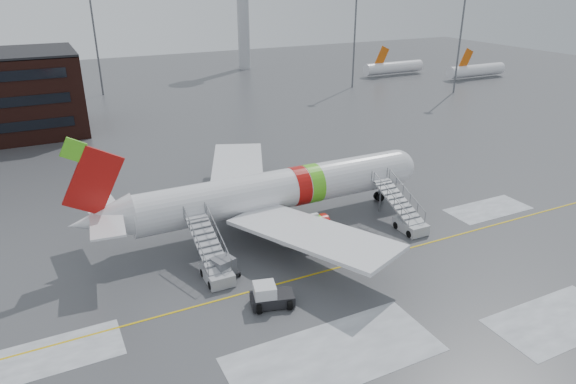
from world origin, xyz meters
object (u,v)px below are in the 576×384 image
airstair_fwd (406,218)px  airstair_aft (214,264)px  uld_container (223,269)px  airliner (270,192)px  pushback_tug (270,296)px

airstair_fwd → airstair_aft: same height
airstair_aft → uld_container: bearing=-48.6°
airstair_fwd → airstair_aft: 19.36m
airstair_aft → uld_container: airstair_aft is taller
airliner → pushback_tug: (-5.64, -12.24, -2.62)m
airliner → pushback_tug: 13.73m
airstair_fwd → pushback_tug: airstair_fwd is taller
airliner → uld_container: airliner is taller
airliner → airstair_fwd: size_ratio=4.55×
airstair_aft → pushback_tug: airstair_aft is taller
uld_container → pushback_tug: bearing=-70.7°
uld_container → airstair_aft: bearing=131.4°
pushback_tug → uld_container: bearing=109.3°
airliner → airstair_fwd: bearing=-29.9°
airstair_aft → uld_container: size_ratio=2.99×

